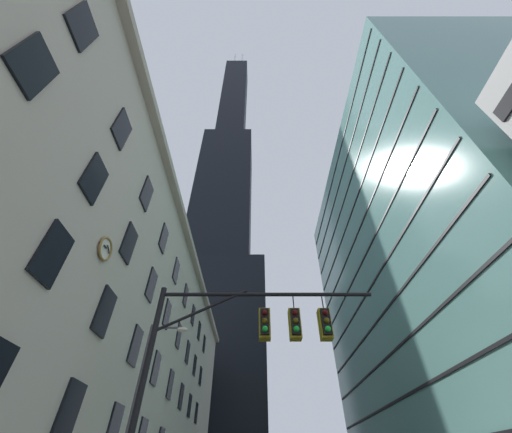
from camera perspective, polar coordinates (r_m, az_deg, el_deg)
name	(u,v)px	position (r m, az deg, el deg)	size (l,w,h in m)	color
station_building	(102,348)	(32.98, -27.59, -21.60)	(13.72, 56.83, 22.13)	beige
dark_skyscraper	(220,230)	(105.09, -6.93, -2.59)	(29.21, 29.21, 231.39)	black
glass_office_midrise	(432,267)	(47.33, 30.88, -8.39)	(19.58, 46.34, 47.23)	slate
traffic_signal_mast	(252,342)	(10.67, -0.75, -23.03)	(7.86, 0.63, 7.19)	black
street_lamppost	(140,396)	(16.44, -21.51, -29.57)	(1.96, 0.32, 7.91)	#47474C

